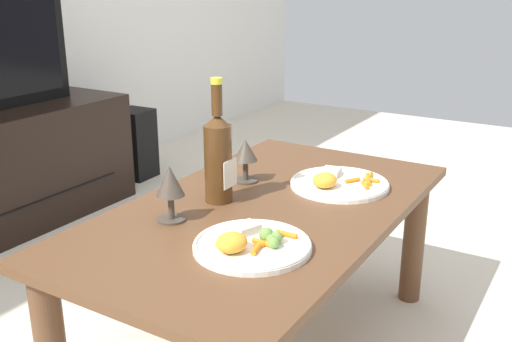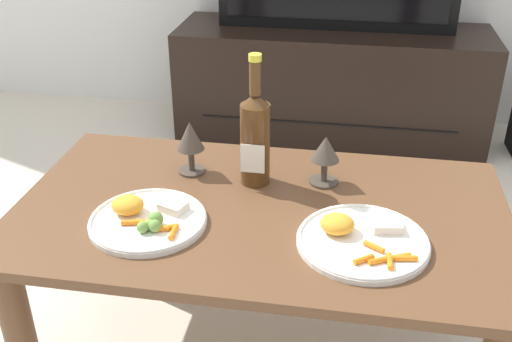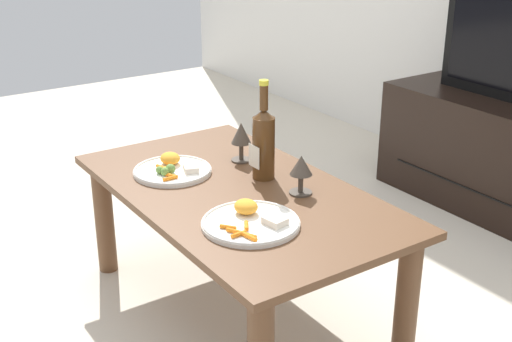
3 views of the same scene
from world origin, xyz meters
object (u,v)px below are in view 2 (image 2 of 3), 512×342
at_px(wine_bottle, 255,135).
at_px(dinner_plate_right, 361,239).
at_px(goblet_left, 190,139).
at_px(dining_table, 260,237).
at_px(dinner_plate_left, 147,218).
at_px(tv_stand, 331,84).
at_px(goblet_right, 325,152).

relative_size(wine_bottle, dinner_plate_right, 1.18).
bearing_deg(goblet_left, dining_table, -35.73).
relative_size(dining_table, wine_bottle, 3.48).
bearing_deg(dinner_plate_left, dinner_plate_right, 0.18).
bearing_deg(goblet_left, tv_stand, 76.78).
distance_m(goblet_left, dinner_plate_left, 0.27).
bearing_deg(goblet_left, dinner_plate_right, -29.89).
bearing_deg(dining_table, goblet_right, 46.98).
distance_m(tv_stand, dinner_plate_right, 1.55).
bearing_deg(dinner_plate_right, wine_bottle, 139.50).
xyz_separation_m(tv_stand, goblet_right, (0.04, -1.28, 0.29)).
bearing_deg(dinner_plate_left, dining_table, 23.91).
height_order(tv_stand, dinner_plate_left, dinner_plate_left).
distance_m(wine_bottle, goblet_right, 0.18).
xyz_separation_m(wine_bottle, dinner_plate_left, (-0.21, -0.23, -0.12)).
distance_m(goblet_right, dinner_plate_left, 0.46).
xyz_separation_m(wine_bottle, dinner_plate_right, (0.27, -0.23, -0.12)).
relative_size(tv_stand, goblet_left, 9.70).
relative_size(goblet_right, dinner_plate_left, 0.48).
height_order(tv_stand, wine_bottle, wine_bottle).
relative_size(dinner_plate_left, dinner_plate_right, 0.94).
distance_m(wine_bottle, dinner_plate_left, 0.33).
relative_size(goblet_left, dinner_plate_left, 0.53).
xyz_separation_m(dining_table, tv_stand, (0.09, 1.42, -0.12)).
bearing_deg(tv_stand, goblet_left, -103.22).
xyz_separation_m(goblet_left, dinner_plate_left, (-0.04, -0.25, -0.08)).
bearing_deg(dinner_plate_left, wine_bottle, 48.07).
bearing_deg(tv_stand, dining_table, -93.79).
bearing_deg(dining_table, wine_bottle, 105.20).
bearing_deg(dinner_plate_left, tv_stand, 77.63).
distance_m(dining_table, goblet_right, 0.26).
xyz_separation_m(dining_table, dinner_plate_right, (0.24, -0.11, 0.09)).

